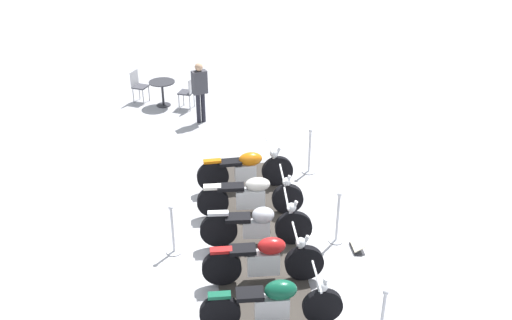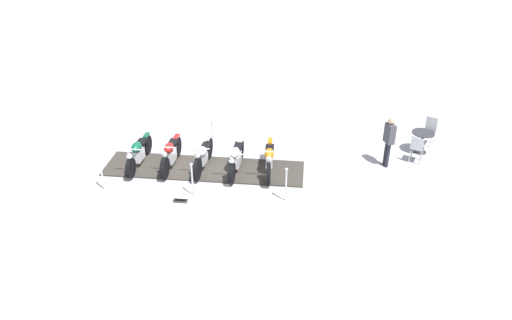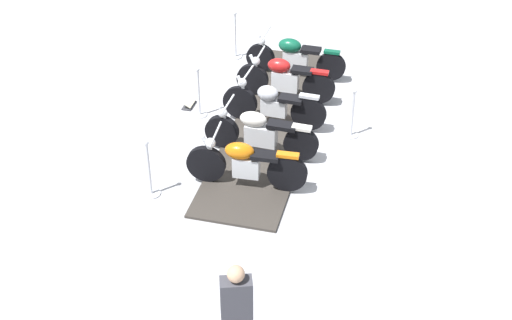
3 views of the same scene
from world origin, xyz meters
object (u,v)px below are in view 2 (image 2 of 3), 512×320
Objects in this scene: stanchion_right_mid at (193,184)px; cafe_chair_across_table at (417,148)px; stanchion_right_front at (103,179)px; motorcycle_forest at (138,152)px; cafe_table at (423,137)px; cafe_chair_near_table at (430,129)px; info_placard at (181,200)px; motorcycle_cream at (236,158)px; motorcycle_maroon at (171,154)px; stanchion_left_mid at (213,138)px; motorcycle_chrome at (203,156)px; motorcycle_copper at (269,159)px; bystander_person at (389,138)px; stanchion_right_rear at (286,191)px.

stanchion_right_mid reaches higher than cafe_chair_across_table.
stanchion_right_front reaches higher than stanchion_right_mid.
motorcycle_forest reaches higher than cafe_table.
cafe_chair_near_table is (-0.65, -0.50, -0.01)m from cafe_table.
cafe_chair_near_table is 1.65m from cafe_chair_across_table.
motorcycle_forest is 9.09m from cafe_chair_across_table.
motorcycle_cream is at bearing -126.04° from info_placard.
motorcycle_maroon is 1.92m from stanchion_left_mid.
info_placard is at bearing 23.10° from motorcycle_maroon.
motorcycle_chrome reaches higher than cafe_chair_across_table.
motorcycle_copper is at bearing 91.43° from motorcycle_forest.
motorcycle_forest is at bearing -12.98° from bystander_person.
motorcycle_cream is 2.36m from info_placard.
stanchion_right_front reaches higher than info_placard.
motorcycle_maroon is 9.06m from cafe_chair_near_table.
cafe_chair_near_table is at bearing -175.34° from stanchion_right_mid.
stanchion_left_mid is 1.10× the size of cafe_chair_across_table.
bystander_person is (-4.76, 1.19, 0.54)m from motorcycle_cream.
motorcycle_forest is 1.03× the size of motorcycle_cream.
motorcycle_forest is at bearing -87.55° from motorcycle_cream.
cafe_table is (-5.52, -1.35, 0.20)m from stanchion_right_rear.
motorcycle_copper is at bearing -5.99° from bystander_person.
motorcycle_chrome reaches higher than motorcycle_copper.
bystander_person is at bearing -15.28° from cafe_chair_near_table.
motorcycle_copper is 4.43× the size of info_placard.
stanchion_right_rear is at bearing 18.64° from motorcycle_copper.
stanchion_right_front is 8.98m from bystander_person.
motorcycle_maroon is 2.07m from info_placard.
cafe_chair_across_table is at bearing 152.36° from stanchion_left_mid.
motorcycle_chrome is 3.14m from stanchion_right_rear.
stanchion_right_mid is at bearing 1.45° from cafe_table.
stanchion_right_mid is at bearing -57.31° from motorcycle_copper.
cafe_table is at bearing -152.69° from info_placard.
motorcycle_chrome reaches higher than stanchion_left_mid.
stanchion_left_mid is 3.12m from stanchion_right_mid.
info_placard is 0.60× the size of cafe_table.
motorcycle_chrome is at bearing -42.55° from cafe_chair_near_table.
cafe_table is at bearing 174.87° from stanchion_right_front.
motorcycle_cream is 2.64× the size of cafe_table.
stanchion_right_mid reaches higher than motorcycle_chrome.
stanchion_right_mid reaches higher than cafe_table.
cafe_table is (-5.44, 0.30, 0.05)m from motorcycle_copper.
motorcycle_cream is at bearing 124.47° from cafe_chair_across_table.
motorcycle_chrome reaches higher than cafe_table.
motorcycle_maroon is 2.02× the size of cafe_chair_near_table.
bystander_person is at bearing -155.79° from info_placard.
cafe_table is at bearing 110.16° from motorcycle_cream.
motorcycle_copper reaches higher than motorcycle_cream.
motorcycle_chrome reaches higher than cafe_chair_near_table.
bystander_person is at bearing 148.67° from stanchion_left_mid.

